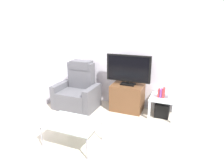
% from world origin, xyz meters
% --- Properties ---
extents(ground_plane, '(6.40, 6.40, 0.00)m').
position_xyz_m(ground_plane, '(0.00, 0.00, 0.00)').
color(ground_plane, beige).
extents(wall_back, '(6.40, 0.06, 2.60)m').
position_xyz_m(wall_back, '(0.00, 1.13, 1.30)').
color(wall_back, silver).
rests_on(wall_back, ground).
extents(wall_side, '(0.06, 4.48, 2.60)m').
position_xyz_m(wall_side, '(-1.88, 0.00, 1.30)').
color(wall_side, silver).
rests_on(wall_side, ground).
extents(tv_stand, '(0.72, 0.49, 0.61)m').
position_xyz_m(tv_stand, '(0.10, 0.82, 0.31)').
color(tv_stand, brown).
rests_on(tv_stand, ground).
extents(television, '(1.00, 0.20, 0.68)m').
position_xyz_m(television, '(0.10, 0.84, 0.97)').
color(television, black).
rests_on(television, tv_stand).
extents(recliner_armchair, '(0.98, 0.78, 1.08)m').
position_xyz_m(recliner_armchair, '(-1.06, 0.57, 0.37)').
color(recliner_armchair, '#515156').
rests_on(recliner_armchair, ground).
extents(side_table, '(0.54, 0.54, 0.44)m').
position_xyz_m(side_table, '(0.90, 0.80, 0.37)').
color(side_table, silver).
rests_on(side_table, ground).
extents(subwoofer_box, '(0.30, 0.30, 0.30)m').
position_xyz_m(subwoofer_box, '(0.90, 0.80, 0.15)').
color(subwoofer_box, black).
rests_on(subwoofer_box, ground).
extents(book_leftmost, '(0.03, 0.11, 0.18)m').
position_xyz_m(book_leftmost, '(0.80, 0.78, 0.53)').
color(book_leftmost, red).
rests_on(book_leftmost, side_table).
extents(book_middle, '(0.04, 0.11, 0.18)m').
position_xyz_m(book_middle, '(0.85, 0.78, 0.53)').
color(book_middle, purple).
rests_on(book_middle, side_table).
extents(book_rightmost, '(0.04, 0.12, 0.21)m').
position_xyz_m(book_rightmost, '(0.90, 0.78, 0.55)').
color(book_rightmost, red).
rests_on(book_rightmost, side_table).
extents(game_console, '(0.07, 0.20, 0.29)m').
position_xyz_m(game_console, '(1.05, 0.81, 0.59)').
color(game_console, white).
rests_on(game_console, side_table).
extents(coffee_table, '(0.90, 0.60, 0.40)m').
position_xyz_m(coffee_table, '(-0.36, -0.77, 0.37)').
color(coffee_table, '#B2C6C1').
rests_on(coffee_table, ground).
extents(cell_phone, '(0.09, 0.16, 0.01)m').
position_xyz_m(cell_phone, '(-0.51, -0.73, 0.40)').
color(cell_phone, '#B7B7BC').
rests_on(cell_phone, coffee_table).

